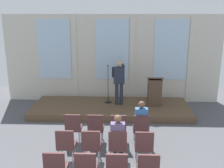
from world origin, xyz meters
TOP-DOWN VIEW (x-y plane):
  - rear_partition at (0.04, 6.89)m, footprint 9.22×0.14m
  - stage_platform at (0.00, 5.52)m, footprint 6.11×2.16m
  - speaker at (0.32, 5.67)m, footprint 0.52×0.69m
  - mic_stand at (-0.12, 5.86)m, footprint 0.28×0.28m
  - lectern at (1.71, 5.63)m, footprint 0.60×0.48m
  - chair_r0_c0 at (-1.00, 2.93)m, footprint 0.46×0.44m
  - chair_r0_c1 at (-0.33, 2.93)m, footprint 0.46×0.44m
  - chair_r0_c2 at (0.33, 2.93)m, footprint 0.46×0.44m
  - chair_r0_c3 at (1.00, 2.93)m, footprint 0.46×0.44m
  - audience_r0_c3 at (1.00, 3.01)m, footprint 0.36×0.39m
  - chair_r1_c0 at (-1.00, 1.87)m, footprint 0.46×0.44m
  - chair_r1_c1 at (-0.33, 1.87)m, footprint 0.46×0.44m
  - chair_r1_c2 at (0.33, 1.87)m, footprint 0.46×0.44m
  - audience_r1_c2 at (0.33, 1.96)m, footprint 0.36×0.39m
  - chair_r1_c3 at (1.00, 1.87)m, footprint 0.46×0.44m
  - chair_r2_c0 at (-1.00, 0.82)m, footprint 0.46×0.44m
  - chair_r2_c1 at (-0.33, 0.82)m, footprint 0.46×0.44m
  - chair_r2_c2 at (0.33, 0.82)m, footprint 0.46×0.44m

SIDE VIEW (x-z plane):
  - stage_platform at x=0.00m, z-range 0.00..0.26m
  - chair_r0_c0 at x=-1.00m, z-range 0.06..1.00m
  - chair_r0_c1 at x=-0.33m, z-range 0.06..1.00m
  - chair_r0_c2 at x=0.33m, z-range 0.06..1.00m
  - chair_r0_c3 at x=1.00m, z-range 0.06..1.00m
  - chair_r1_c0 at x=-1.00m, z-range 0.06..1.00m
  - chair_r1_c1 at x=-0.33m, z-range 0.06..1.00m
  - chair_r1_c2 at x=0.33m, z-range 0.06..1.00m
  - chair_r1_c3 at x=1.00m, z-range 0.06..1.00m
  - chair_r2_c0 at x=-1.00m, z-range 0.06..1.00m
  - chair_r2_c1 at x=-0.33m, z-range 0.06..1.00m
  - chair_r2_c2 at x=0.33m, z-range 0.06..1.00m
  - mic_stand at x=-0.12m, z-range -0.18..1.38m
  - audience_r1_c2 at x=0.33m, z-range 0.07..1.39m
  - audience_r0_c3 at x=1.00m, z-range 0.07..1.40m
  - lectern at x=1.71m, z-range 0.24..1.40m
  - speaker at x=0.32m, z-range 0.41..2.16m
  - rear_partition at x=0.04m, z-range 0.04..3.78m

